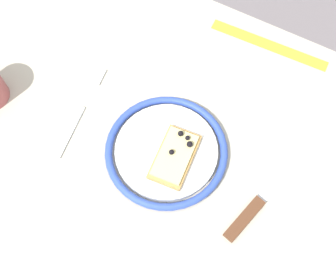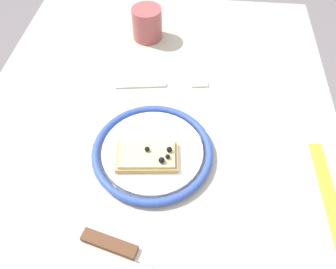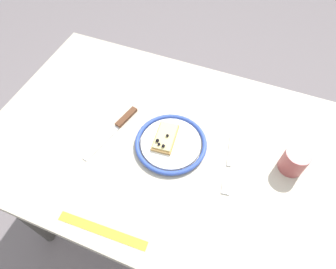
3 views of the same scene
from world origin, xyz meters
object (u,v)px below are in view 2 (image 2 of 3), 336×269
at_px(dining_table, 150,187).
at_px(cup, 147,24).
at_px(knife, 129,251).
at_px(measuring_tape, 331,203).
at_px(pizza_slice_near, 150,154).
at_px(plate, 152,151).
at_px(fork, 163,85).

height_order(dining_table, cup, cup).
relative_size(dining_table, knife, 4.78).
bearing_deg(measuring_tape, pizza_slice_near, -102.45).
bearing_deg(plate, fork, -179.82).
xyz_separation_m(fork, cup, (-0.17, -0.06, 0.04)).
distance_m(pizza_slice_near, knife, 0.17).
bearing_deg(fork, knife, -1.85).
distance_m(dining_table, pizza_slice_near, 0.11).
height_order(knife, fork, knife).
bearing_deg(dining_table, cup, -172.28).
height_order(dining_table, plate, plate).
distance_m(cup, measuring_tape, 0.56).
bearing_deg(knife, cup, -175.18).
relative_size(fork, measuring_tape, 0.81).
bearing_deg(knife, measuring_tape, 109.40).
distance_m(plate, measuring_tape, 0.32).
bearing_deg(dining_table, knife, -1.97).
relative_size(pizza_slice_near, knife, 0.48).
xyz_separation_m(dining_table, plate, (-0.02, 0.01, 0.10)).
relative_size(plate, knife, 0.93).
xyz_separation_m(dining_table, cup, (-0.38, -0.05, 0.13)).
height_order(dining_table, measuring_tape, measuring_tape).
xyz_separation_m(pizza_slice_near, measuring_tape, (0.05, 0.31, -0.02)).
relative_size(plate, measuring_tape, 0.90).
bearing_deg(fork, dining_table, -1.75).
height_order(pizza_slice_near, knife, pizza_slice_near).
relative_size(cup, measuring_tape, 0.31).
relative_size(knife, fork, 1.18).
height_order(pizza_slice_near, fork, pizza_slice_near).
bearing_deg(fork, cup, -161.40).
bearing_deg(knife, plate, 176.12).
relative_size(pizza_slice_near, fork, 0.57).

